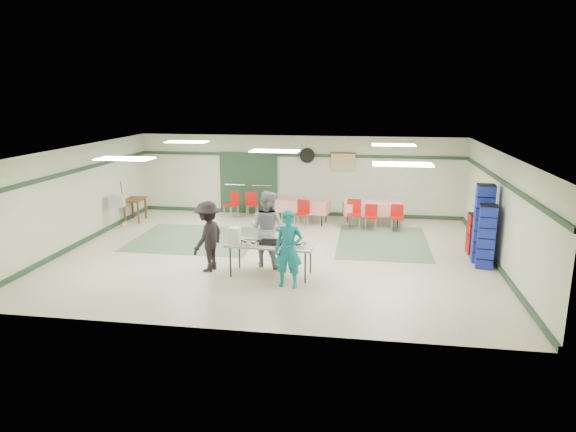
# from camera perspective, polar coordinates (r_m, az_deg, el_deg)

# --- Properties ---
(floor) EXTENTS (11.00, 11.00, 0.00)m
(floor) POSITION_cam_1_polar(r_m,az_deg,el_deg) (13.45, -1.41, -4.19)
(floor) COLOR beige
(floor) RESTS_ON ground
(ceiling) EXTENTS (11.00, 11.00, 0.00)m
(ceiling) POSITION_cam_1_polar(r_m,az_deg,el_deg) (12.89, -1.48, 7.32)
(ceiling) COLOR white
(ceiling) RESTS_ON wall_back
(wall_back) EXTENTS (11.00, 0.00, 11.00)m
(wall_back) POSITION_cam_1_polar(r_m,az_deg,el_deg) (17.48, 1.17, 4.50)
(wall_back) COLOR #B7BEA2
(wall_back) RESTS_ON floor
(wall_front) EXTENTS (11.00, 0.00, 11.00)m
(wall_front) POSITION_cam_1_polar(r_m,az_deg,el_deg) (8.86, -6.60, -4.61)
(wall_front) COLOR #B7BEA2
(wall_front) RESTS_ON floor
(wall_left) EXTENTS (0.00, 9.00, 9.00)m
(wall_left) POSITION_cam_1_polar(r_m,az_deg,el_deg) (15.07, -22.51, 2.00)
(wall_left) COLOR #B7BEA2
(wall_left) RESTS_ON floor
(wall_right) EXTENTS (0.00, 9.00, 9.00)m
(wall_right) POSITION_cam_1_polar(r_m,az_deg,el_deg) (13.30, 22.57, 0.58)
(wall_right) COLOR #B7BEA2
(wall_right) RESTS_ON floor
(trim_back) EXTENTS (11.00, 0.06, 0.10)m
(trim_back) POSITION_cam_1_polar(r_m,az_deg,el_deg) (17.35, 1.17, 6.77)
(trim_back) COLOR #203B26
(trim_back) RESTS_ON wall_back
(baseboard_back) EXTENTS (11.00, 0.06, 0.12)m
(baseboard_back) POSITION_cam_1_polar(r_m,az_deg,el_deg) (17.70, 1.13, 0.36)
(baseboard_back) COLOR #203B26
(baseboard_back) RESTS_ON floor
(trim_left) EXTENTS (0.06, 9.00, 0.10)m
(trim_left) POSITION_cam_1_polar(r_m,az_deg,el_deg) (14.94, -22.65, 4.63)
(trim_left) COLOR #203B26
(trim_left) RESTS_ON wall_back
(baseboard_left) EXTENTS (0.06, 9.00, 0.12)m
(baseboard_left) POSITION_cam_1_polar(r_m,az_deg,el_deg) (15.34, -21.98, -2.72)
(baseboard_left) COLOR #203B26
(baseboard_left) RESTS_ON floor
(trim_right) EXTENTS (0.06, 9.00, 0.10)m
(trim_right) POSITION_cam_1_polar(r_m,az_deg,el_deg) (13.17, 22.72, 3.55)
(trim_right) COLOR #203B26
(trim_right) RESTS_ON wall_back
(baseboard_right) EXTENTS (0.06, 9.00, 0.12)m
(baseboard_right) POSITION_cam_1_polar(r_m,az_deg,el_deg) (13.62, 21.96, -4.71)
(baseboard_right) COLOR #203B26
(baseboard_right) RESTS_ON floor
(green_patch_a) EXTENTS (3.50, 3.00, 0.01)m
(green_patch_a) POSITION_cam_1_polar(r_m,az_deg,el_deg) (15.00, -10.18, -2.52)
(green_patch_a) COLOR #5D7857
(green_patch_a) RESTS_ON floor
(green_patch_b) EXTENTS (2.50, 3.50, 0.01)m
(green_patch_b) POSITION_cam_1_polar(r_m,az_deg,el_deg) (14.70, 10.46, -2.85)
(green_patch_b) COLOR #5D7857
(green_patch_b) RESTS_ON floor
(double_door_left) EXTENTS (0.90, 0.06, 2.10)m
(double_door_left) POSITION_cam_1_polar(r_m,az_deg,el_deg) (17.89, -5.88, 3.67)
(double_door_left) COLOR #989A98
(double_door_left) RESTS_ON floor
(double_door_right) EXTENTS (0.90, 0.06, 2.10)m
(double_door_right) POSITION_cam_1_polar(r_m,az_deg,el_deg) (17.68, -2.89, 3.60)
(double_door_right) COLOR #989A98
(double_door_right) RESTS_ON floor
(door_frame) EXTENTS (2.00, 0.03, 2.15)m
(door_frame) POSITION_cam_1_polar(r_m,az_deg,el_deg) (17.76, -4.42, 3.63)
(door_frame) COLOR #203B26
(door_frame) RESTS_ON floor
(wall_fan) EXTENTS (0.50, 0.10, 0.50)m
(wall_fan) POSITION_cam_1_polar(r_m,az_deg,el_deg) (17.29, 2.14, 6.74)
(wall_fan) COLOR black
(wall_fan) RESTS_ON wall_back
(scroll_banner) EXTENTS (0.80, 0.02, 0.60)m
(scroll_banner) POSITION_cam_1_polar(r_m,az_deg,el_deg) (17.22, 6.13, 5.97)
(scroll_banner) COLOR tan
(scroll_banner) RESTS_ON wall_back
(serving_table) EXTENTS (2.05, 0.95, 0.76)m
(serving_table) POSITION_cam_1_polar(r_m,az_deg,el_deg) (11.68, -1.93, -3.27)
(serving_table) COLOR #ACACA7
(serving_table) RESTS_ON floor
(sheet_tray_right) EXTENTS (0.55, 0.44, 0.02)m
(sheet_tray_right) POSITION_cam_1_polar(r_m,az_deg,el_deg) (11.50, 0.65, -3.26)
(sheet_tray_right) COLOR silver
(sheet_tray_right) RESTS_ON serving_table
(sheet_tray_mid) EXTENTS (0.62, 0.49, 0.02)m
(sheet_tray_mid) POSITION_cam_1_polar(r_m,az_deg,el_deg) (11.80, -2.00, -2.84)
(sheet_tray_mid) COLOR silver
(sheet_tray_mid) RESTS_ON serving_table
(sheet_tray_left) EXTENTS (0.60, 0.47, 0.02)m
(sheet_tray_left) POSITION_cam_1_polar(r_m,az_deg,el_deg) (11.69, -4.46, -3.02)
(sheet_tray_left) COLOR silver
(sheet_tray_left) RESTS_ON serving_table
(baking_pan) EXTENTS (0.53, 0.35, 0.08)m
(baking_pan) POSITION_cam_1_polar(r_m,az_deg,el_deg) (11.63, -1.81, -2.94)
(baking_pan) COLOR black
(baking_pan) RESTS_ON serving_table
(foam_box_stack) EXTENTS (0.26, 0.25, 0.34)m
(foam_box_stack) POSITION_cam_1_polar(r_m,az_deg,el_deg) (11.81, -5.98, -2.08)
(foam_box_stack) COLOR white
(foam_box_stack) RESTS_ON serving_table
(volunteer_teal) EXTENTS (0.65, 0.45, 1.69)m
(volunteer_teal) POSITION_cam_1_polar(r_m,az_deg,el_deg) (10.96, 0.07, -3.72)
(volunteer_teal) COLOR #137884
(volunteer_teal) RESTS_ON floor
(volunteer_grey) EXTENTS (1.08, 0.97, 1.85)m
(volunteer_grey) POSITION_cam_1_polar(r_m,az_deg,el_deg) (12.31, -2.31, -1.41)
(volunteer_grey) COLOR #95959A
(volunteer_grey) RESTS_ON floor
(volunteer_dark) EXTENTS (0.85, 1.19, 1.66)m
(volunteer_dark) POSITION_cam_1_polar(r_m,az_deg,el_deg) (12.12, -8.89, -2.25)
(volunteer_dark) COLOR black
(volunteer_dark) RESTS_ON floor
(dining_table_a) EXTENTS (1.89, 1.02, 0.77)m
(dining_table_a) POSITION_cam_1_polar(r_m,az_deg,el_deg) (16.39, 9.36, 0.94)
(dining_table_a) COLOR red
(dining_table_a) RESTS_ON floor
(dining_table_b) EXTENTS (1.76, 0.99, 0.77)m
(dining_table_b) POSITION_cam_1_polar(r_m,az_deg,el_deg) (16.51, 1.70, 1.20)
(dining_table_b) COLOR red
(dining_table_b) RESTS_ON floor
(chair_a) EXTENTS (0.39, 0.39, 0.79)m
(chair_a) POSITION_cam_1_polar(r_m,az_deg,el_deg) (15.85, 9.22, 0.19)
(chair_a) COLOR #AE100D
(chair_a) RESTS_ON floor
(chair_b) EXTENTS (0.44, 0.44, 0.92)m
(chair_b) POSITION_cam_1_polar(r_m,az_deg,el_deg) (15.85, 7.36, 0.55)
(chair_b) COLOR #AE100D
(chair_b) RESTS_ON floor
(chair_c) EXTENTS (0.38, 0.38, 0.80)m
(chair_c) POSITION_cam_1_polar(r_m,az_deg,el_deg) (15.88, 12.02, 0.11)
(chair_c) COLOR #AE100D
(chair_c) RESTS_ON floor
(chair_d) EXTENTS (0.48, 0.48, 0.85)m
(chair_d) POSITION_cam_1_polar(r_m,az_deg,el_deg) (15.96, 1.60, 0.59)
(chair_d) COLOR #AE100D
(chair_d) RESTS_ON floor
(chair_loose_a) EXTENTS (0.52, 0.52, 0.86)m
(chair_loose_a) POSITION_cam_1_polar(r_m,az_deg,el_deg) (17.28, -4.06, 1.58)
(chair_loose_a) COLOR #AE100D
(chair_loose_a) RESTS_ON floor
(chair_loose_b) EXTENTS (0.57, 0.57, 0.88)m
(chair_loose_b) POSITION_cam_1_polar(r_m,az_deg,el_deg) (17.23, -6.16, 1.55)
(chair_loose_b) COLOR #AE100D
(chair_loose_b) RESTS_ON floor
(crate_stack_blue_a) EXTENTS (0.45, 0.45, 1.54)m
(crate_stack_blue_a) POSITION_cam_1_polar(r_m,az_deg,el_deg) (13.06, 21.17, -2.16)
(crate_stack_blue_a) COLOR navy
(crate_stack_blue_a) RESTS_ON floor
(crate_stack_red) EXTENTS (0.43, 0.43, 1.07)m
(crate_stack_red) POSITION_cam_1_polar(r_m,az_deg,el_deg) (14.17, 20.16, -1.87)
(crate_stack_red) COLOR maroon
(crate_stack_red) RESTS_ON floor
(crate_stack_blue_b) EXTENTS (0.47, 0.47, 1.95)m
(crate_stack_blue_b) POSITION_cam_1_polar(r_m,az_deg,el_deg) (13.42, 20.86, -0.81)
(crate_stack_blue_b) COLOR navy
(crate_stack_blue_b) RESTS_ON floor
(printer_table) EXTENTS (0.63, 0.90, 0.74)m
(printer_table) POSITION_cam_1_polar(r_m,az_deg,el_deg) (17.43, -16.67, 1.51)
(printer_table) COLOR brown
(printer_table) RESTS_ON floor
(office_printer) EXTENTS (0.52, 0.48, 0.34)m
(office_printer) POSITION_cam_1_polar(r_m,az_deg,el_deg) (16.33, -18.50, 1.61)
(office_printer) COLOR #A7A7A3
(office_printer) RESTS_ON printer_table
(broom) EXTENTS (0.07, 0.23, 1.40)m
(broom) POSITION_cam_1_polar(r_m,az_deg,el_deg) (16.91, -17.81, 1.40)
(broom) COLOR brown
(broom) RESTS_ON floor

